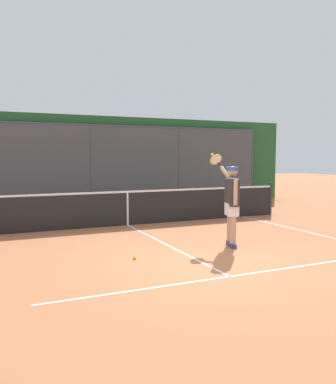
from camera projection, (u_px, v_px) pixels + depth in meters
name	position (u px, v px, depth m)	size (l,w,h in m)	color
ground_plane	(202.00, 263.00, 7.03)	(60.00, 60.00, 0.00)	#B76B42
court_line_markings	(240.00, 281.00, 5.97)	(7.74, 9.44, 0.01)	white
fence_backdrop	(87.00, 161.00, 15.32)	(17.73, 1.37, 3.48)	#474C51
tennis_net	(127.00, 208.00, 10.88)	(9.95, 0.09, 1.07)	#2D2D2D
tennis_player	(231.00, 199.00, 8.26)	(0.45, 1.41, 1.99)	navy
tennis_ball_mid_court	(135.00, 258.00, 7.27)	(0.07, 0.07, 0.07)	#CCDB33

